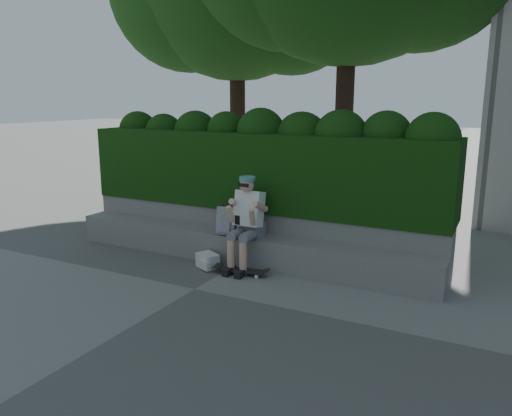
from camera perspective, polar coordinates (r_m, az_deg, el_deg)
The scene contains 8 objects.
ground at distance 6.77m, azimuth -7.01°, elevation -9.19°, with size 80.00×80.00×0.00m, color slate.
bench_ledge at distance 7.69m, azimuth -1.79°, elevation -4.62°, with size 6.00×0.45×0.45m, color gray.
planter_wall at distance 8.05m, azimuth -0.15°, elevation -2.71°, with size 6.00×0.50×0.75m, color gray.
hedge at distance 8.05m, azimuth 0.59°, elevation 4.37°, with size 6.00×1.00×1.20m, color black.
person at distance 7.30m, azimuth -1.03°, elevation -1.27°, with size 0.40×0.76×1.38m.
skateboard at distance 7.22m, azimuth -1.68°, elevation -7.15°, with size 0.74×0.30×0.08m.
backpack_plaid at distance 7.58m, azimuth -3.36°, elevation -1.46°, with size 0.29×0.15×0.43m, color #A8A8AD.
backpack_ground at distance 7.53m, azimuth -5.54°, elevation -5.99°, with size 0.33×0.23×0.21m, color silver.
Camera 1 is at (3.60, -5.16, 2.50)m, focal length 35.00 mm.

